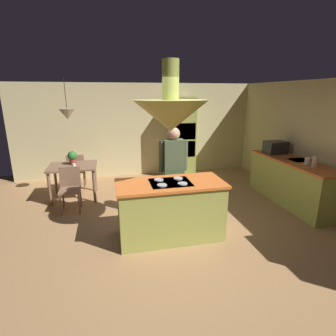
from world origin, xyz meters
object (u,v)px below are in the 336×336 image
kitchen_island (170,210)px  canister_flour (315,162)px  cup_on_table (74,166)px  person_at_island (173,167)px  dining_table (73,170)px  chair_by_back_wall (76,169)px  oven_tower (182,137)px  chair_facing_island (70,186)px  canister_sugar (308,161)px  microwave_on_counter (276,147)px  potted_plant_on_table (72,157)px

kitchen_island → canister_flour: bearing=4.8°
cup_on_table → canister_flour: 4.79m
person_at_island → canister_flour: 2.66m
dining_table → cup_on_table: size_ratio=11.22×
cup_on_table → chair_by_back_wall: bearing=93.8°
oven_tower → dining_table: oven_tower is taller
dining_table → chair_facing_island: bearing=-90.0°
dining_table → canister_sugar: (4.54, -1.68, 0.36)m
canister_flour → chair_by_back_wall: bearing=151.2°
kitchen_island → microwave_on_counter: size_ratio=3.69×
dining_table → canister_flour: (4.54, -1.86, 0.39)m
chair_by_back_wall → microwave_on_counter: bearing=164.5°
oven_tower → person_at_island: 2.72m
person_at_island → potted_plant_on_table: 2.43m
dining_table → microwave_on_counter: 4.60m
chair_by_back_wall → canister_flour: 5.21m
chair_facing_island → cup_on_table: size_ratio=9.67×
canister_sugar → chair_facing_island: bearing=167.0°
person_at_island → potted_plant_on_table: bearing=141.7°
potted_plant_on_table → person_at_island: bearing=-38.3°
chair_by_back_wall → potted_plant_on_table: size_ratio=2.90×
chair_by_back_wall → person_at_island: bearing=132.9°
canister_flour → canister_sugar: bearing=90.0°
oven_tower → canister_sugar: oven_tower is taller
oven_tower → cup_on_table: 3.07m
potted_plant_on_table → cup_on_table: (0.05, -0.28, -0.12)m
chair_by_back_wall → canister_flour: (4.54, -2.49, 0.54)m
kitchen_island → cup_on_table: bearing=131.0°
canister_sugar → microwave_on_counter: bearing=90.0°
canister_flour → microwave_on_counter: microwave_on_counter is taller
canister_sugar → microwave_on_counter: size_ratio=0.33×
chair_facing_island → potted_plant_on_table: (0.01, 0.71, 0.42)m
dining_table → chair_facing_island: chair_facing_island is taller
chair_facing_island → cup_on_table: 0.53m
chair_by_back_wall → canister_flour: size_ratio=4.20×
oven_tower → microwave_on_counter: size_ratio=4.76×
microwave_on_counter → potted_plant_on_table: bearing=171.2°
dining_table → potted_plant_on_table: 0.29m
kitchen_island → cup_on_table: kitchen_island is taller
cup_on_table → canister_sugar: canister_sugar is taller
kitchen_island → canister_flour: (2.84, 0.24, 0.57)m
dining_table → person_at_island: (1.91, -1.43, 0.34)m
oven_tower → canister_flour: oven_tower is taller
dining_table → chair_by_back_wall: (0.00, 0.63, -0.15)m
kitchen_island → canister_sugar: canister_sugar is taller
potted_plant_on_table → microwave_on_counter: size_ratio=0.65×
person_at_island → dining_table: bearing=143.2°
chair_facing_island → oven_tower: bearing=32.4°
kitchen_island → dining_table: kitchen_island is taller
kitchen_island → dining_table: bearing=129.0°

